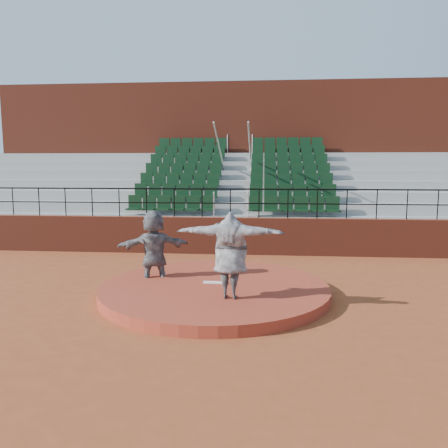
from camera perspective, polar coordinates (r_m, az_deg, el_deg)
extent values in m
plane|color=brown|center=(10.72, -1.21, -9.22)|extent=(90.00, 90.00, 0.00)
cylinder|color=#9F3823|center=(10.68, -1.21, -8.58)|extent=(5.50, 5.50, 0.25)
cube|color=white|center=(10.79, -1.12, -7.64)|extent=(0.60, 0.15, 0.03)
cube|color=maroon|center=(15.43, 0.83, -1.54)|extent=(24.00, 0.30, 1.30)
cylinder|color=black|center=(15.26, 0.84, 4.59)|extent=(24.00, 0.05, 0.05)
cylinder|color=black|center=(15.29, 0.84, 2.72)|extent=(24.00, 0.04, 0.04)
cylinder|color=black|center=(17.78, -25.86, 2.64)|extent=(0.04, 0.04, 1.00)
cylinder|color=black|center=(17.28, -23.01, 2.68)|extent=(0.04, 0.04, 1.00)
cylinder|color=black|center=(16.84, -20.00, 2.71)|extent=(0.04, 0.04, 1.00)
cylinder|color=black|center=(16.44, -16.84, 2.74)|extent=(0.04, 0.04, 1.00)
cylinder|color=black|center=(16.09, -13.53, 2.75)|extent=(0.04, 0.04, 1.00)
cylinder|color=black|center=(15.80, -10.09, 2.76)|extent=(0.04, 0.04, 1.00)
cylinder|color=black|center=(15.57, -6.53, 2.76)|extent=(0.04, 0.04, 1.00)
cylinder|color=black|center=(15.40, -2.88, 2.75)|extent=(0.04, 0.04, 1.00)
cylinder|color=black|center=(15.29, 0.84, 2.72)|extent=(0.04, 0.04, 1.00)
cylinder|color=black|center=(15.25, 4.59, 2.68)|extent=(0.04, 0.04, 1.00)
cylinder|color=black|center=(15.27, 8.35, 2.64)|extent=(0.04, 0.04, 1.00)
cylinder|color=black|center=(15.36, 12.08, 2.58)|extent=(0.04, 0.04, 1.00)
cylinder|color=black|center=(15.52, 15.75, 2.51)|extent=(0.04, 0.04, 1.00)
cylinder|color=black|center=(15.73, 19.33, 2.43)|extent=(0.04, 0.04, 1.00)
cylinder|color=black|center=(16.01, 22.81, 2.35)|extent=(0.04, 0.04, 1.00)
cylinder|color=black|center=(16.34, 26.15, 2.26)|extent=(0.04, 0.04, 1.00)
cube|color=gray|center=(16.00, 0.98, -1.21)|extent=(24.00, 0.85, 1.30)
cube|color=black|center=(16.20, -6.97, 2.44)|extent=(3.30, 0.48, 0.72)
cube|color=black|center=(15.88, 9.12, 2.30)|extent=(3.30, 0.48, 0.72)
cube|color=gray|center=(16.81, 1.19, -0.10)|extent=(24.00, 0.85, 1.70)
cube|color=black|center=(17.00, -6.40, 4.04)|extent=(3.30, 0.48, 0.72)
cube|color=black|center=(16.70, 8.95, 3.94)|extent=(3.30, 0.48, 0.72)
cube|color=gray|center=(17.63, 1.39, 0.92)|extent=(24.00, 0.85, 2.10)
cube|color=black|center=(17.82, -5.87, 5.50)|extent=(3.30, 0.48, 0.72)
cube|color=black|center=(17.53, 8.80, 5.42)|extent=(3.30, 0.48, 0.72)
cube|color=gray|center=(18.45, 1.56, 1.84)|extent=(24.00, 0.85, 2.50)
cube|color=black|center=(18.64, -5.39, 6.83)|extent=(3.30, 0.48, 0.72)
cube|color=black|center=(18.36, 8.65, 6.76)|extent=(3.30, 0.48, 0.72)
cube|color=gray|center=(19.27, 1.72, 2.68)|extent=(24.00, 0.85, 2.90)
cube|color=black|center=(19.48, -4.94, 8.04)|extent=(3.30, 0.48, 0.72)
cube|color=black|center=(19.21, 8.52, 7.99)|extent=(3.30, 0.48, 0.72)
cube|color=gray|center=(20.10, 1.87, 3.46)|extent=(24.00, 0.85, 3.30)
cube|color=black|center=(20.32, -4.53, 9.15)|extent=(3.30, 0.48, 0.72)
cube|color=black|center=(20.07, 8.40, 9.12)|extent=(3.30, 0.48, 0.72)
cube|color=gray|center=(20.94, 2.00, 4.17)|extent=(24.00, 0.85, 3.70)
cube|color=black|center=(21.17, -4.16, 10.18)|extent=(3.30, 0.48, 0.72)
cube|color=black|center=(20.93, 8.29, 10.15)|extent=(3.30, 0.48, 0.72)
cylinder|color=silver|center=(18.40, -0.30, 8.53)|extent=(0.06, 5.97, 2.46)
cylinder|color=silver|center=(18.33, 3.48, 8.52)|extent=(0.06, 5.97, 2.46)
cube|color=maroon|center=(22.83, 2.29, 8.72)|extent=(24.00, 3.00, 7.10)
imported|color=black|center=(9.42, 0.84, -4.08)|extent=(2.37, 0.83, 1.89)
imported|color=black|center=(11.39, -9.13, -3.16)|extent=(1.93, 1.17, 1.99)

